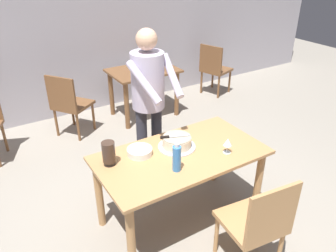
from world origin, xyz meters
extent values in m
plane|color=gray|center=(0.00, 0.00, 0.00)|extent=(14.00, 14.00, 0.00)
cube|color=#ADA8B2|center=(0.00, 2.93, 1.35)|extent=(10.00, 0.12, 2.70)
cube|color=tan|center=(0.00, 0.00, 0.73)|extent=(1.49, 0.81, 0.03)
cylinder|color=tan|center=(-0.67, -0.33, 0.36)|extent=(0.07, 0.07, 0.72)
cylinder|color=tan|center=(0.67, -0.33, 0.36)|extent=(0.07, 0.07, 0.72)
cylinder|color=tan|center=(-0.67, 0.33, 0.36)|extent=(0.07, 0.07, 0.72)
cylinder|color=tan|center=(0.67, 0.33, 0.36)|extent=(0.07, 0.07, 0.72)
cylinder|color=silver|center=(0.03, 0.11, 0.76)|extent=(0.34, 0.34, 0.01)
cylinder|color=beige|center=(0.03, 0.11, 0.81)|extent=(0.26, 0.26, 0.09)
cylinder|color=#A49984|center=(0.03, 0.11, 0.86)|extent=(0.25, 0.25, 0.01)
cube|color=silver|center=(0.05, 0.10, 0.87)|extent=(0.19, 0.09, 0.00)
cube|color=black|center=(-0.08, 0.15, 0.87)|extent=(0.08, 0.05, 0.02)
cylinder|color=white|center=(-0.31, 0.18, 0.76)|extent=(0.22, 0.22, 0.01)
cylinder|color=white|center=(-0.31, 0.18, 0.77)|extent=(0.22, 0.22, 0.01)
cylinder|color=white|center=(-0.31, 0.18, 0.78)|extent=(0.22, 0.22, 0.01)
cylinder|color=white|center=(-0.31, 0.18, 0.79)|extent=(0.22, 0.22, 0.01)
cylinder|color=white|center=(-0.31, 0.18, 0.80)|extent=(0.22, 0.22, 0.01)
cylinder|color=white|center=(-0.31, 0.18, 0.81)|extent=(0.22, 0.22, 0.01)
cylinder|color=silver|center=(0.35, -0.20, 0.75)|extent=(0.07, 0.07, 0.00)
cylinder|color=silver|center=(0.35, -0.20, 0.79)|extent=(0.01, 0.01, 0.07)
cone|color=silver|center=(0.35, -0.20, 0.86)|extent=(0.08, 0.08, 0.07)
cylinder|color=#387AC6|center=(-0.17, -0.18, 0.86)|extent=(0.07, 0.07, 0.22)
cylinder|color=silver|center=(-0.17, -0.18, 0.98)|extent=(0.04, 0.04, 0.03)
cylinder|color=black|center=(-0.59, 0.18, 0.77)|extent=(0.10, 0.10, 0.03)
cylinder|color=#3F2D23|center=(-0.59, 0.18, 0.87)|extent=(0.11, 0.11, 0.18)
cylinder|color=#2D2D38|center=(0.12, 0.63, 0.47)|extent=(0.11, 0.11, 0.95)
cylinder|color=#2D2D38|center=(-0.06, 0.62, 0.47)|extent=(0.11, 0.11, 0.95)
cylinder|color=#B7ADC6|center=(0.03, 0.63, 1.23)|extent=(0.32, 0.32, 0.55)
sphere|color=tan|center=(0.03, 0.63, 1.62)|extent=(0.20, 0.20, 0.20)
cylinder|color=#B7ADC6|center=(0.19, 0.45, 1.30)|extent=(0.13, 0.42, 0.34)
cylinder|color=#B7ADC6|center=(-0.12, 0.43, 1.30)|extent=(0.18, 0.42, 0.34)
cube|color=tan|center=(0.20, -0.71, 0.43)|extent=(0.49, 0.49, 0.04)
cylinder|color=tan|center=(0.04, -0.50, 0.21)|extent=(0.04, 0.04, 0.41)
cylinder|color=tan|center=(0.40, -0.55, 0.21)|extent=(0.04, 0.04, 0.41)
cylinder|color=tan|center=(0.36, -0.91, 0.21)|extent=(0.04, 0.04, 0.41)
cube|color=tan|center=(0.17, -0.91, 0.68)|extent=(0.44, 0.08, 0.45)
cube|color=brown|center=(0.81, 2.23, 0.72)|extent=(1.00, 0.70, 0.03)
cylinder|color=brown|center=(0.39, 1.95, 0.35)|extent=(0.07, 0.07, 0.71)
cylinder|color=brown|center=(1.24, 1.95, 0.35)|extent=(0.07, 0.07, 0.71)
cylinder|color=brown|center=(0.39, 2.50, 0.35)|extent=(0.07, 0.07, 0.71)
cylinder|color=brown|center=(1.24, 2.50, 0.35)|extent=(0.07, 0.07, 0.71)
cube|color=brown|center=(-0.29, 2.23, 0.43)|extent=(0.61, 0.61, 0.04)
cylinder|color=brown|center=(-0.25, 2.48, 0.21)|extent=(0.04, 0.04, 0.41)
cylinder|color=brown|center=(-0.04, 2.19, 0.21)|extent=(0.04, 0.04, 0.41)
cylinder|color=brown|center=(-0.55, 2.27, 0.21)|extent=(0.04, 0.04, 0.41)
cylinder|color=brown|center=(-0.33, 1.98, 0.21)|extent=(0.04, 0.04, 0.41)
cube|color=brown|center=(-0.46, 2.11, 0.68)|extent=(0.28, 0.38, 0.45)
cylinder|color=brown|center=(-1.22, 2.21, 0.21)|extent=(0.04, 0.04, 0.41)
cube|color=brown|center=(2.34, 2.36, 0.43)|extent=(0.55, 0.55, 0.04)
cylinder|color=brown|center=(2.46, 2.59, 0.21)|extent=(0.04, 0.04, 0.41)
cylinder|color=brown|center=(2.57, 2.24, 0.21)|extent=(0.04, 0.04, 0.41)
cylinder|color=brown|center=(2.11, 2.48, 0.21)|extent=(0.04, 0.04, 0.41)
cylinder|color=brown|center=(2.22, 2.13, 0.21)|extent=(0.04, 0.04, 0.41)
cube|color=brown|center=(2.15, 2.30, 0.68)|extent=(0.16, 0.43, 0.45)
camera|label=1|loc=(-1.40, -2.05, 2.35)|focal=35.87mm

